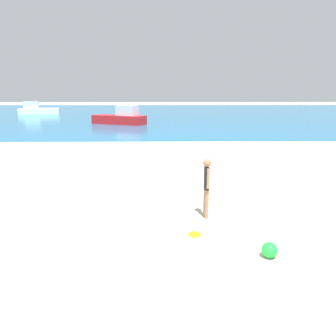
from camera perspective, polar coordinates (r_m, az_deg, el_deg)
name	(u,v)px	position (r m, az deg, el deg)	size (l,w,h in m)	color
ground	(147,305)	(5.10, -3.91, -23.84)	(200.00, 200.00, 0.00)	beige
water	(161,112)	(50.06, -1.36, 10.22)	(160.00, 60.00, 0.06)	#1E6B9E
person_standing	(207,185)	(7.78, 7.11, -3.07)	(0.20, 0.35, 1.54)	#936B4C
frisbee	(195,234)	(7.12, 4.94, -12.11)	(0.30, 0.30, 0.03)	orange
boat_near	(121,118)	(31.25, -8.71, 9.15)	(5.60, 3.79, 1.82)	red
boat_far	(38,110)	(48.62, -22.93, 9.84)	(5.67, 3.01, 1.84)	white
beach_ball	(270,250)	(6.47, 18.22, -14.17)	(0.31, 0.31, 0.31)	green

